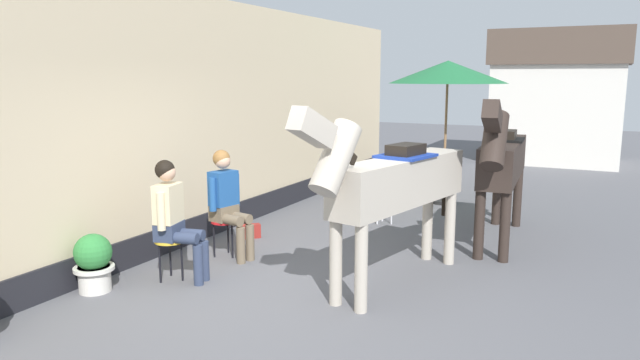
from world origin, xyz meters
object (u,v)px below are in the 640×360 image
(flower_planter_middle, at_px, (93,262))
(cafe_parasol, at_px, (448,73))
(seated_visitor_near, at_px, (174,214))
(saddled_horse_near, at_px, (394,183))
(satchel_bag, at_px, (251,231))
(spare_stool_white, at_px, (384,199))
(seated_visitor_far, at_px, (227,198))
(saddled_horse_far, at_px, (502,161))

(flower_planter_middle, height_order, cafe_parasol, cafe_parasol)
(seated_visitor_near, bearing_deg, saddled_horse_near, 22.96)
(satchel_bag, bearing_deg, seated_visitor_near, -128.17)
(saddled_horse_near, bearing_deg, cafe_parasol, 97.73)
(spare_stool_white, height_order, satchel_bag, spare_stool_white)
(seated_visitor_far, distance_m, cafe_parasol, 5.02)
(seated_visitor_far, relative_size, spare_stool_white, 3.02)
(saddled_horse_far, bearing_deg, seated_visitor_far, -143.57)
(saddled_horse_far, xyz_separation_m, flower_planter_middle, (-3.59, -3.88, -0.82))
(saddled_horse_near, bearing_deg, spare_stool_white, 112.33)
(saddled_horse_far, distance_m, cafe_parasol, 2.90)
(seated_visitor_far, relative_size, flower_planter_middle, 2.17)
(flower_planter_middle, xyz_separation_m, spare_stool_white, (1.76, 4.22, 0.07))
(spare_stool_white, bearing_deg, cafe_parasol, 76.63)
(flower_planter_middle, bearing_deg, cafe_parasol, 70.17)
(spare_stool_white, xyz_separation_m, satchel_bag, (-1.42, -1.67, -0.30))
(flower_planter_middle, xyz_separation_m, cafe_parasol, (2.21, 6.13, 2.03))
(seated_visitor_near, xyz_separation_m, spare_stool_white, (1.20, 3.55, -0.38))
(seated_visitor_far, bearing_deg, spare_stool_white, 65.39)
(saddled_horse_far, height_order, spare_stool_white, saddled_horse_far)
(seated_visitor_far, distance_m, spare_stool_white, 2.84)
(seated_visitor_near, relative_size, saddled_horse_near, 0.47)
(saddled_horse_near, bearing_deg, seated_visitor_near, -157.04)
(saddled_horse_far, height_order, satchel_bag, saddled_horse_far)
(saddled_horse_far, relative_size, cafe_parasol, 1.16)
(seated_visitor_far, height_order, flower_planter_middle, seated_visitor_far)
(cafe_parasol, height_order, satchel_bag, cafe_parasol)
(seated_visitor_far, bearing_deg, saddled_horse_far, 36.43)
(cafe_parasol, xyz_separation_m, satchel_bag, (-1.87, -3.58, -2.26))
(seated_visitor_far, relative_size, saddled_horse_near, 0.47)
(saddled_horse_far, bearing_deg, seated_visitor_near, -133.35)
(saddled_horse_near, relative_size, satchel_bag, 10.57)
(satchel_bag, bearing_deg, cafe_parasol, 17.55)
(seated_visitor_near, bearing_deg, saddled_horse_far, 46.65)
(saddled_horse_near, distance_m, satchel_bag, 2.85)
(saddled_horse_near, distance_m, saddled_horse_far, 2.37)
(seated_visitor_near, distance_m, saddled_horse_near, 2.49)
(seated_visitor_near, distance_m, satchel_bag, 2.01)
(spare_stool_white, distance_m, satchel_bag, 2.21)
(saddled_horse_far, bearing_deg, saddled_horse_near, -108.77)
(seated_visitor_near, height_order, satchel_bag, seated_visitor_near)
(saddled_horse_far, bearing_deg, satchel_bag, -157.78)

